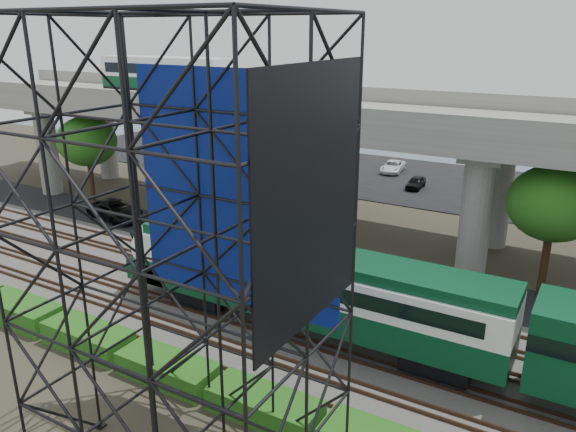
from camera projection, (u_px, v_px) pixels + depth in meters
The scene contains 13 objects.
ground at pixel (211, 330), 28.62m from camera, with size 140.00×140.00×0.00m, color #474233.
ballast_bed at pixel (233, 312), 30.23m from camera, with size 90.00×12.00×0.20m, color slate.
service_road at pixel (308, 260), 37.21m from camera, with size 90.00×5.00×0.08m, color black.
parking_lot at pixel (418, 181), 56.47m from camera, with size 90.00×18.00×0.08m, color black.
harbor_water at pixel (470, 144), 74.51m from camera, with size 140.00×40.00×0.03m, color #3F5269.
rail_tracks at pixel (233, 309), 30.17m from camera, with size 90.00×9.52×0.16m.
commuter_train at pixel (350, 293), 26.13m from camera, with size 29.30×3.06×4.30m.
overpass at pixel (331, 123), 39.70m from camera, with size 80.00×12.00×12.40m.
scaffold_tower at pixel (179, 274), 17.15m from camera, with size 9.36×6.36×15.00m.
hedge_strip at pixel (168, 368), 24.44m from camera, with size 34.60×1.80×1.20m.
trees at pixel (290, 154), 42.33m from camera, with size 40.94×16.94×7.69m.
suv at pixel (115, 210), 44.83m from camera, with size 2.51×5.44×1.51m, color black.
parked_cars at pixel (424, 176), 55.63m from camera, with size 36.34×9.74×1.29m.
Camera 1 is at (16.14, -19.87, 14.59)m, focal length 35.00 mm.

